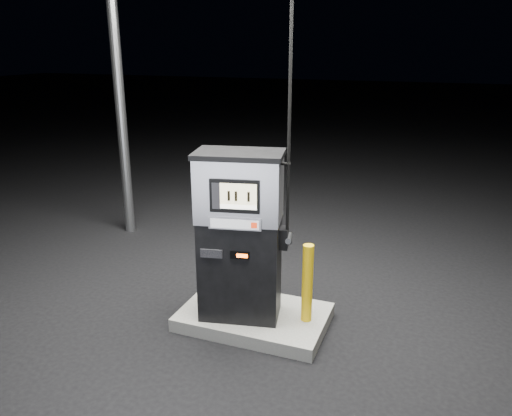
% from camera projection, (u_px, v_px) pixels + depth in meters
% --- Properties ---
extents(ground, '(80.00, 80.00, 0.00)m').
position_uv_depth(ground, '(254.00, 323.00, 5.60)').
color(ground, black).
rests_on(ground, ground).
extents(pump_island, '(1.60, 1.00, 0.15)m').
position_uv_depth(pump_island, '(254.00, 317.00, 5.57)').
color(pump_island, '#60605B').
rests_on(pump_island, ground).
extents(fuel_dispenser, '(1.05, 0.71, 3.76)m').
position_uv_depth(fuel_dispenser, '(240.00, 235.00, 5.21)').
color(fuel_dispenser, black).
rests_on(fuel_dispenser, pump_island).
extents(bollard_left, '(0.15, 0.15, 0.94)m').
position_uv_depth(bollard_left, '(210.00, 261.00, 5.69)').
color(bollard_left, yellow).
rests_on(bollard_left, pump_island).
extents(bollard_right, '(0.15, 0.15, 0.87)m').
position_uv_depth(bollard_right, '(307.00, 283.00, 5.25)').
color(bollard_right, yellow).
rests_on(bollard_right, pump_island).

